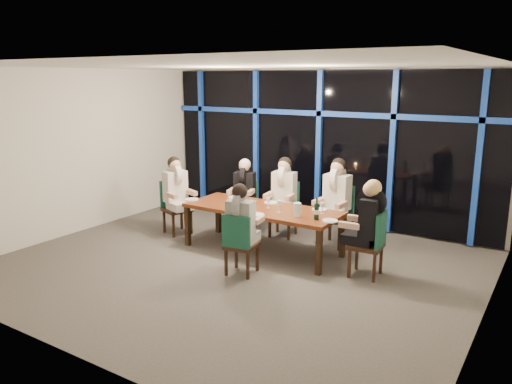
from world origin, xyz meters
TOP-DOWN VIEW (x-y plane):
  - room at (0.00, 0.00)m, footprint 7.04×7.00m
  - window_wall at (0.01, 2.93)m, footprint 6.86×0.43m
  - dining_table at (0.00, 0.80)m, footprint 2.60×1.00m
  - chair_far_left at (-0.95, 1.72)m, footprint 0.53×0.53m
  - chair_far_mid at (-0.12, 1.78)m, footprint 0.52×0.52m
  - chair_far_right at (0.90, 1.81)m, footprint 0.51×0.51m
  - chair_end_left at (-1.93, 0.81)m, footprint 0.59×0.59m
  - chair_end_right at (1.92, 0.70)m, footprint 0.49×0.49m
  - chair_near_mid at (0.27, -0.28)m, footprint 0.50×0.50m
  - diner_far_left at (-0.92, 1.64)m, footprint 0.54×0.63m
  - diner_far_mid at (-0.11, 1.70)m, footprint 0.53×0.65m
  - diner_far_right at (0.89, 1.72)m, footprint 0.53×0.66m
  - diner_end_left at (-1.85, 0.79)m, footprint 0.67×0.60m
  - diner_end_right at (1.83, 0.69)m, footprint 0.63×0.51m
  - diner_near_mid at (0.26, -0.20)m, footprint 0.50×0.61m
  - plate_far_left at (-0.76, 1.10)m, footprint 0.24×0.24m
  - plate_far_mid at (-0.03, 1.14)m, footprint 0.24×0.24m
  - plate_far_right at (0.86, 1.16)m, footprint 0.24×0.24m
  - plate_end_left at (-1.28, 0.58)m, footprint 0.24×0.24m
  - plate_end_right at (1.27, 0.65)m, footprint 0.24×0.24m
  - plate_near_mid at (0.17, 0.35)m, footprint 0.24×0.24m
  - wine_bottle at (1.06, 0.62)m, footprint 0.08×0.08m
  - water_pitcher at (0.73, 0.62)m, footprint 0.13×0.12m
  - tea_light at (-0.16, 0.52)m, footprint 0.06×0.06m
  - wine_glass_a at (-0.32, 0.64)m, footprint 0.08×0.08m
  - wine_glass_b at (0.09, 0.83)m, footprint 0.07×0.07m
  - wine_glass_c at (0.38, 0.68)m, footprint 0.08×0.08m
  - wine_glass_d at (-0.76, 0.91)m, footprint 0.07×0.07m
  - wine_glass_e at (0.98, 0.99)m, footprint 0.07×0.07m

SIDE VIEW (x-z plane):
  - chair_far_left at x=-0.95m, z-range 0.05..0.98m
  - chair_near_mid at x=0.27m, z-range 0.05..0.99m
  - chair_end_left at x=-1.93m, z-range 0.06..1.04m
  - chair_end_right at x=1.92m, z-range 0.06..1.04m
  - chair_far_mid at x=-0.12m, z-range 0.06..1.05m
  - chair_far_right at x=0.90m, z-range 0.06..1.10m
  - dining_table at x=0.00m, z-range 0.31..1.06m
  - plate_far_left at x=-0.76m, z-range 0.75..0.76m
  - plate_far_mid at x=-0.03m, z-range 0.75..0.76m
  - plate_far_right at x=0.86m, z-range 0.75..0.76m
  - plate_end_left at x=-1.28m, z-range 0.75..0.76m
  - plate_end_right at x=1.27m, z-range 0.75..0.76m
  - plate_near_mid at x=0.17m, z-range 0.75..0.76m
  - tea_light at x=-0.16m, z-range 0.75..0.78m
  - water_pitcher at x=0.73m, z-range 0.75..0.96m
  - wine_glass_b at x=0.09m, z-range 0.79..0.96m
  - wine_bottle at x=1.06m, z-range 0.71..1.05m
  - wine_glass_e at x=0.98m, z-range 0.79..0.97m
  - wine_glass_d at x=-0.76m, z-range 0.79..0.97m
  - diner_far_left at x=-0.92m, z-range 0.43..1.34m
  - diner_near_mid at x=0.26m, z-range 0.44..1.35m
  - wine_glass_c at x=0.38m, z-range 0.79..0.99m
  - wine_glass_a at x=-0.32m, z-range 0.79..0.99m
  - diner_end_left at x=-1.85m, z-range 0.46..1.41m
  - diner_end_right at x=1.83m, z-range 0.46..1.42m
  - diner_far_mid at x=-0.11m, z-range 0.46..1.43m
  - diner_far_right at x=0.89m, z-range 0.48..1.49m
  - window_wall at x=0.01m, z-range 0.08..3.02m
  - room at x=0.00m, z-range 0.51..3.53m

